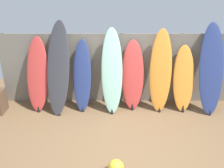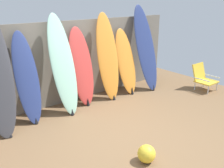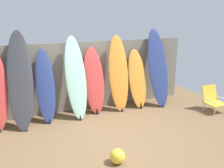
{
  "view_description": "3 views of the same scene",
  "coord_description": "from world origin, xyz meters",
  "px_view_note": "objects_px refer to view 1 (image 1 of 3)",
  "views": [
    {
      "loc": [
        -0.24,
        -3.96,
        3.05
      ],
      "look_at": [
        -0.24,
        0.77,
        1.01
      ],
      "focal_mm": 40.0,
      "sensor_mm": 36.0,
      "label": 1
    },
    {
      "loc": [
        -2.48,
        -2.76,
        2.27
      ],
      "look_at": [
        0.25,
        0.62,
        0.75
      ],
      "focal_mm": 40.0,
      "sensor_mm": 36.0,
      "label": 2
    },
    {
      "loc": [
        -1.77,
        -4.11,
        2.48
      ],
      "look_at": [
        0.4,
        0.86,
        0.95
      ],
      "focal_mm": 40.0,
      "sensor_mm": 36.0,
      "label": 3
    }
  ],
  "objects_px": {
    "surfboard_navy_2": "(82,77)",
    "surfboard_orange_6": "(183,79)",
    "surfboard_red_0": "(37,75)",
    "surfboard_orange_5": "(161,71)",
    "surfboard_navy_7": "(211,69)",
    "beach_ball": "(116,167)",
    "surfboard_charcoal_1": "(58,69)",
    "surfboard_seafoam_3": "(112,72)",
    "surfboard_red_4": "(133,76)"
  },
  "relations": [
    {
      "from": "beach_ball",
      "to": "surfboard_red_0",
      "type": "bearing_deg",
      "value": 128.67
    },
    {
      "from": "surfboard_charcoal_1",
      "to": "surfboard_orange_6",
      "type": "bearing_deg",
      "value": 1.79
    },
    {
      "from": "surfboard_navy_2",
      "to": "beach_ball",
      "type": "bearing_deg",
      "value": -71.35
    },
    {
      "from": "surfboard_red_0",
      "to": "surfboard_orange_5",
      "type": "bearing_deg",
      "value": -0.31
    },
    {
      "from": "surfboard_red_0",
      "to": "surfboard_charcoal_1",
      "type": "relative_size",
      "value": 0.82
    },
    {
      "from": "surfboard_orange_5",
      "to": "surfboard_red_0",
      "type": "bearing_deg",
      "value": 179.69
    },
    {
      "from": "surfboard_navy_2",
      "to": "beach_ball",
      "type": "xyz_separation_m",
      "value": [
        0.78,
        -2.33,
        -0.7
      ]
    },
    {
      "from": "surfboard_orange_5",
      "to": "beach_ball",
      "type": "relative_size",
      "value": 7.4
    },
    {
      "from": "surfboard_red_4",
      "to": "surfboard_orange_6",
      "type": "relative_size",
      "value": 1.08
    },
    {
      "from": "surfboard_navy_2",
      "to": "surfboard_orange_6",
      "type": "relative_size",
      "value": 1.09
    },
    {
      "from": "surfboard_orange_6",
      "to": "surfboard_red_4",
      "type": "bearing_deg",
      "value": 177.42
    },
    {
      "from": "surfboard_red_0",
      "to": "surfboard_orange_5",
      "type": "xyz_separation_m",
      "value": [
        2.96,
        -0.02,
        0.1
      ]
    },
    {
      "from": "surfboard_orange_5",
      "to": "surfboard_red_4",
      "type": "bearing_deg",
      "value": 173.28
    },
    {
      "from": "surfboard_navy_2",
      "to": "surfboard_orange_5",
      "type": "relative_size",
      "value": 0.87
    },
    {
      "from": "surfboard_red_0",
      "to": "beach_ball",
      "type": "relative_size",
      "value": 6.68
    },
    {
      "from": "surfboard_navy_2",
      "to": "surfboard_orange_6",
      "type": "height_order",
      "value": "surfboard_navy_2"
    },
    {
      "from": "surfboard_navy_2",
      "to": "surfboard_charcoal_1",
      "type": "bearing_deg",
      "value": -170.76
    },
    {
      "from": "surfboard_navy_2",
      "to": "surfboard_navy_7",
      "type": "relative_size",
      "value": 0.81
    },
    {
      "from": "surfboard_seafoam_3",
      "to": "surfboard_orange_5",
      "type": "bearing_deg",
      "value": 2.49
    },
    {
      "from": "surfboard_red_0",
      "to": "beach_ball",
      "type": "height_order",
      "value": "surfboard_red_0"
    },
    {
      "from": "surfboard_orange_6",
      "to": "surfboard_navy_7",
      "type": "distance_m",
      "value": 0.67
    },
    {
      "from": "surfboard_charcoal_1",
      "to": "surfboard_navy_2",
      "type": "relative_size",
      "value": 1.26
    },
    {
      "from": "surfboard_charcoal_1",
      "to": "beach_ball",
      "type": "distance_m",
      "value": 2.76
    },
    {
      "from": "surfboard_navy_7",
      "to": "surfboard_orange_6",
      "type": "bearing_deg",
      "value": 173.26
    },
    {
      "from": "surfboard_orange_5",
      "to": "surfboard_navy_7",
      "type": "height_order",
      "value": "surfboard_navy_7"
    },
    {
      "from": "surfboard_seafoam_3",
      "to": "beach_ball",
      "type": "height_order",
      "value": "surfboard_seafoam_3"
    },
    {
      "from": "surfboard_charcoal_1",
      "to": "surfboard_seafoam_3",
      "type": "distance_m",
      "value": 1.26
    },
    {
      "from": "surfboard_charcoal_1",
      "to": "surfboard_orange_6",
      "type": "distance_m",
      "value": 3.01
    },
    {
      "from": "beach_ball",
      "to": "surfboard_orange_6",
      "type": "bearing_deg",
      "value": 54.4
    },
    {
      "from": "surfboard_charcoal_1",
      "to": "surfboard_navy_7",
      "type": "relative_size",
      "value": 1.02
    },
    {
      "from": "surfboard_charcoal_1",
      "to": "surfboard_orange_5",
      "type": "xyz_separation_m",
      "value": [
        2.42,
        0.07,
        -0.09
      ]
    },
    {
      "from": "surfboard_red_0",
      "to": "surfboard_orange_6",
      "type": "height_order",
      "value": "surfboard_red_0"
    },
    {
      "from": "surfboard_navy_7",
      "to": "surfboard_red_4",
      "type": "bearing_deg",
      "value": 176.05
    },
    {
      "from": "surfboard_charcoal_1",
      "to": "surfboard_seafoam_3",
      "type": "bearing_deg",
      "value": 0.96
    },
    {
      "from": "surfboard_seafoam_3",
      "to": "surfboard_navy_7",
      "type": "relative_size",
      "value": 0.95
    },
    {
      "from": "surfboard_charcoal_1",
      "to": "surfboard_orange_6",
      "type": "xyz_separation_m",
      "value": [
        3.0,
        0.09,
        -0.29
      ]
    },
    {
      "from": "surfboard_charcoal_1",
      "to": "surfboard_orange_5",
      "type": "relative_size",
      "value": 1.09
    },
    {
      "from": "surfboard_red_0",
      "to": "surfboard_navy_2",
      "type": "height_order",
      "value": "surfboard_red_0"
    },
    {
      "from": "surfboard_charcoal_1",
      "to": "surfboard_navy_7",
      "type": "distance_m",
      "value": 3.6
    },
    {
      "from": "surfboard_red_0",
      "to": "surfboard_navy_7",
      "type": "bearing_deg",
      "value": -0.91
    },
    {
      "from": "surfboard_red_4",
      "to": "surfboard_red_0",
      "type": "bearing_deg",
      "value": -178.47
    },
    {
      "from": "surfboard_red_0",
      "to": "beach_ball",
      "type": "bearing_deg",
      "value": -51.33
    },
    {
      "from": "surfboard_navy_2",
      "to": "surfboard_orange_5",
      "type": "distance_m",
      "value": 1.88
    },
    {
      "from": "surfboard_red_0",
      "to": "surfboard_red_4",
      "type": "distance_m",
      "value": 2.3
    },
    {
      "from": "surfboard_navy_7",
      "to": "surfboard_seafoam_3",
      "type": "bearing_deg",
      "value": -179.97
    },
    {
      "from": "surfboard_seafoam_3",
      "to": "surfboard_charcoal_1",
      "type": "bearing_deg",
      "value": -179.04
    },
    {
      "from": "surfboard_orange_6",
      "to": "beach_ball",
      "type": "relative_size",
      "value": 5.89
    },
    {
      "from": "surfboard_navy_7",
      "to": "surfboard_orange_5",
      "type": "bearing_deg",
      "value": 177.59
    },
    {
      "from": "surfboard_orange_5",
      "to": "beach_ball",
      "type": "xyz_separation_m",
      "value": [
        -1.09,
        -2.31,
        -0.84
      ]
    },
    {
      "from": "surfboard_navy_7",
      "to": "surfboard_navy_2",
      "type": "bearing_deg",
      "value": 178.77
    }
  ]
}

